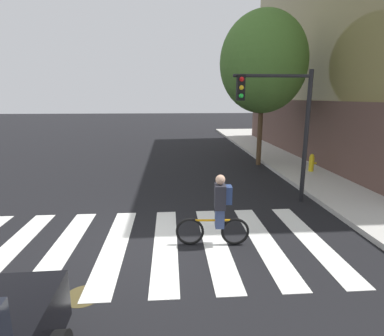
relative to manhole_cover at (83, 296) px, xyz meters
The scene contains 7 objects.
ground_plane 2.01m from the manhole_cover, 66.30° to the left, with size 120.00×120.00×0.00m, color black.
crosswalk_stripes 2.01m from the manhole_cover, 65.90° to the left, with size 8.74×4.11×0.01m.
manhole_cover is the anchor object (origin of this frame).
cyclist 3.26m from the manhole_cover, 33.41° to the left, with size 1.71×0.38×1.69m.
traffic_light_near 7.40m from the manhole_cover, 42.49° to the left, with size 2.47×0.28×4.20m.
fire_hydrant 11.26m from the manhole_cover, 46.05° to the left, with size 0.33×0.22×0.78m.
street_tree_near 12.92m from the manhole_cover, 59.56° to the left, with size 4.13×4.13×7.35m.
Camera 1 is at (0.74, -6.68, 3.38)m, focal length 28.84 mm.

